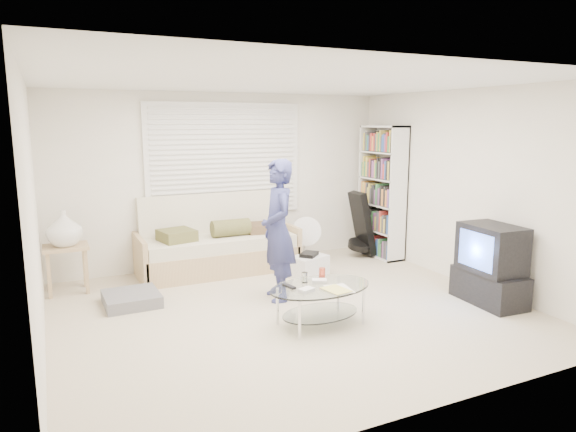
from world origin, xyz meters
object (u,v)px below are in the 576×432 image
bookshelf (382,192)px  tv_unit (490,266)px  coffee_table (320,294)px  futon_sofa (217,246)px

bookshelf → tv_unit: size_ratio=2.20×
bookshelf → coffee_table: bookshelf is taller
coffee_table → bookshelf: bearing=42.8°
bookshelf → tv_unit: 2.40m
bookshelf → coffee_table: size_ratio=1.73×
bookshelf → tv_unit: bearing=-93.1°
futon_sofa → bookshelf: 2.68m
futon_sofa → tv_unit: (2.45, -2.63, 0.10)m
futon_sofa → tv_unit: size_ratio=2.39×
tv_unit → coffee_table: bearing=172.6°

